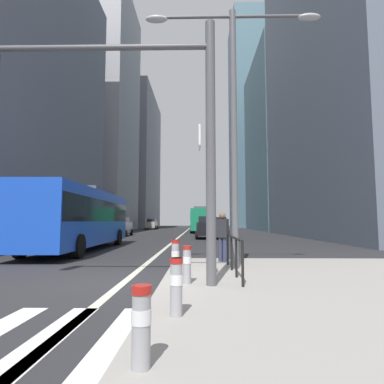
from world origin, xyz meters
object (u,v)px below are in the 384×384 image
car_oncoming_mid (120,226)px  bollard_front (141,322)px  car_oncoming_far (152,224)px  bollard_right (187,262)px  car_receding_far (219,226)px  bollard_left (176,283)px  traffic_signal_gantry (132,109)px  city_bus_blue_oncoming (81,215)px  pedestrian_waiting (223,234)px  city_bus_red_receding (201,219)px  car_receding_near (207,227)px  bollard_back (175,257)px  street_lamp_post (233,99)px

car_oncoming_mid → bollard_front: car_oncoming_mid is taller
car_oncoming_mid → car_oncoming_far: size_ratio=1.00×
bollard_right → car_receding_far: bearing=84.8°
bollard_left → traffic_signal_gantry: bearing=117.7°
car_oncoming_far → bollard_right: 53.13m
city_bus_blue_oncoming → pedestrian_waiting: (7.07, -5.81, -0.75)m
car_oncoming_mid → pedestrian_waiting: 23.65m
city_bus_red_receding → car_oncoming_far: 18.32m
car_receding_near → bollard_back: bearing=-93.7°
bollard_back → city_bus_red_receding: bearing=88.6°
car_receding_far → bollard_right: size_ratio=5.56×
bollard_right → bollard_left: bearing=-91.7°
street_lamp_post → pedestrian_waiting: bearing=99.5°
car_oncoming_mid → car_oncoming_far: (-0.63, 26.73, 0.00)m
car_receding_far → bollard_right: car_receding_far is taller
city_bus_blue_oncoming → bollard_back: bearing=-57.9°
city_bus_blue_oncoming → city_bus_red_receding: size_ratio=1.09×
street_lamp_post → bollard_front: (-1.63, -6.42, -4.70)m
bollard_back → city_bus_blue_oncoming: bearing=122.1°
traffic_signal_gantry → car_receding_far: bearing=82.2°
street_lamp_post → bollard_right: size_ratio=9.63×
bollard_right → pedestrian_waiting: pedestrian_waiting is taller
bollard_right → bollard_front: bearing=-94.0°
car_oncoming_mid → car_oncoming_far: bearing=91.3°
pedestrian_waiting → traffic_signal_gantry: bearing=-120.1°
car_receding_far → bollard_back: car_receding_far is taller
city_bus_blue_oncoming → car_receding_near: size_ratio=2.66×
car_oncoming_mid → car_receding_far: size_ratio=0.99×
bollard_back → street_lamp_post: bearing=46.4°
bollard_right → car_oncoming_mid: bearing=106.9°
traffic_signal_gantry → bollard_back: (0.95, 0.78, -3.41)m
pedestrian_waiting → city_bus_red_receding: bearing=90.9°
car_receding_near → city_bus_red_receding: bearing=91.6°
bollard_front → bollard_left: bearing=82.6°
city_bus_blue_oncoming → bollard_front: size_ratio=14.96×
bollard_left → bollard_right: bollard_left is taller
street_lamp_post → bollard_right: bearing=-120.3°
car_oncoming_mid → bollard_front: (7.54, -29.85, -0.41)m
car_receding_far → pedestrian_waiting: size_ratio=2.75×
traffic_signal_gantry → bollard_right: size_ratio=7.23×
city_bus_blue_oncoming → bollard_left: bearing=-63.9°
car_oncoming_mid → bollard_left: 29.23m
traffic_signal_gantry → city_bus_red_receding: bearing=87.1°
car_receding_near → car_oncoming_far: 32.77m
bollard_back → pedestrian_waiting: (1.39, 3.26, 0.42)m
bollard_front → bollard_right: 4.13m
traffic_signal_gantry → bollard_front: traffic_signal_gantry is taller
car_oncoming_mid → bollard_right: 26.89m
car_oncoming_far → pedestrian_waiting: bearing=-78.9°
car_oncoming_mid → car_receding_far: (10.29, 1.27, 0.00)m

